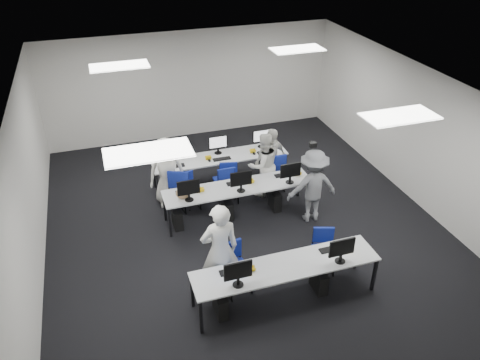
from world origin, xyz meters
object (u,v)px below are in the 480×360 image
object	(u,v)px
desk_mid	(238,189)
chair_4	(270,182)
chair_1	(323,257)
photographer	(313,186)
student_0	(220,250)
student_3	(270,160)
chair_0	(235,276)
desk_front	(286,268)
chair_5	(181,193)
student_1	(263,165)
student_2	(167,172)
chair_2	(189,197)
chair_6	(224,187)
chair_7	(273,177)
chair_3	(229,189)

from	to	relation	value
desk_mid	chair_4	size ratio (longest dim) A/B	3.83
chair_1	photographer	size ratio (longest dim) A/B	0.50
student_0	student_3	distance (m)	3.54
desk_mid	chair_0	size ratio (longest dim) A/B	3.49
desk_front	chair_5	size ratio (longest dim) A/B	3.29
student_1	chair_0	bearing A→B (deg)	52.79
chair_5	student_2	xyz separation A→B (m)	(-0.24, 0.16, 0.50)
chair_2	chair_6	world-z (taller)	chair_6
chair_0	student_2	distance (m)	3.17
chair_7	student_0	xyz separation A→B (m)	(-2.11, -2.88, 0.60)
chair_4	student_1	distance (m)	0.55
student_1	student_3	bearing A→B (deg)	-151.84
chair_4	chair_6	bearing A→B (deg)	-165.53
student_3	desk_mid	bearing A→B (deg)	-163.87
student_2	photographer	world-z (taller)	photographer
student_0	photographer	bearing A→B (deg)	-149.62
student_3	chair_0	bearing A→B (deg)	-143.05
desk_front	chair_2	size ratio (longest dim) A/B	3.91
student_1	desk_front	bearing A→B (deg)	68.02
chair_2	photographer	bearing A→B (deg)	-38.00
chair_4	chair_5	size ratio (longest dim) A/B	0.86
chair_1	student_2	xyz separation A→B (m)	(-2.30, 3.06, 0.55)
student_2	desk_mid	bearing A→B (deg)	-27.42
chair_4	chair_6	xyz separation A→B (m)	(-1.10, 0.11, 0.01)
desk_front	chair_1	size ratio (longest dim) A/B	3.90
chair_2	student_1	size ratio (longest dim) A/B	0.53
chair_0	student_1	xyz separation A→B (m)	(1.54, 2.77, 0.48)
chair_4	chair_5	xyz separation A→B (m)	(-2.10, 0.11, 0.04)
chair_5	chair_6	bearing A→B (deg)	21.31
student_2	chair_4	bearing A→B (deg)	1.12
chair_2	chair_7	size ratio (longest dim) A/B	0.84
chair_1	student_1	distance (m)	2.81
student_0	chair_3	bearing A→B (deg)	-110.72
chair_4	student_0	world-z (taller)	student_0
student_1	student_0	bearing A→B (deg)	48.39
chair_0	photographer	xyz separation A→B (m)	(2.17, 1.53, 0.53)
chair_0	chair_6	bearing A→B (deg)	66.61
desk_front	desk_mid	distance (m)	2.60
chair_3	student_3	size ratio (longest dim) A/B	0.55
chair_3	student_1	size ratio (longest dim) A/B	0.55
desk_mid	chair_3	size ratio (longest dim) A/B	3.73
desk_mid	chair_2	distance (m)	1.21
chair_5	chair_4	bearing A→B (deg)	18.34
student_3	photographer	world-z (taller)	photographer
chair_3	chair_4	bearing A→B (deg)	12.89
desk_mid	chair_4	bearing A→B (deg)	33.68
desk_mid	chair_5	size ratio (longest dim) A/B	3.29
chair_0	photographer	size ratio (longest dim) A/B	0.56
chair_4	photographer	distance (m)	1.45
chair_0	student_3	distance (m)	3.48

